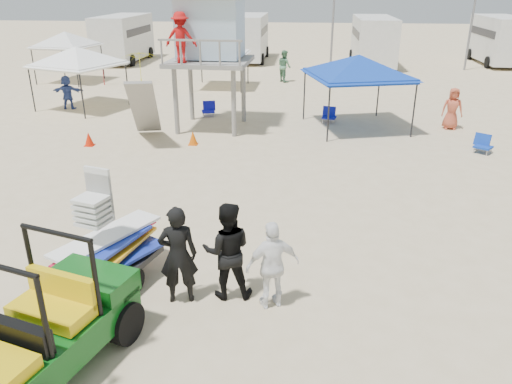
# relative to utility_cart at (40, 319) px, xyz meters

# --- Properties ---
(ground) EXTENTS (140.00, 140.00, 0.00)m
(ground) POSITION_rel_utility_cart_xyz_m (2.20, 1.25, -0.98)
(ground) COLOR beige
(ground) RESTS_ON ground
(utility_cart) EXTENTS (2.11, 3.06, 2.11)m
(utility_cart) POSITION_rel_utility_cart_xyz_m (0.00, 0.00, 0.00)
(utility_cart) COLOR #0C4E13
(utility_cart) RESTS_ON ground
(surf_trailer) EXTENTS (1.83, 2.60, 2.11)m
(surf_trailer) POSITION_rel_utility_cart_xyz_m (0.01, 2.34, -0.12)
(surf_trailer) COLOR black
(surf_trailer) RESTS_ON ground
(man_left) EXTENTS (0.77, 0.59, 1.90)m
(man_left) POSITION_rel_utility_cart_xyz_m (1.52, 2.04, -0.03)
(man_left) COLOR black
(man_left) RESTS_ON ground
(man_mid) EXTENTS (1.01, 0.83, 1.89)m
(man_mid) POSITION_rel_utility_cart_xyz_m (2.37, 2.29, -0.04)
(man_mid) COLOR black
(man_mid) RESTS_ON ground
(man_right) EXTENTS (1.07, 0.75, 1.68)m
(man_right) POSITION_rel_utility_cart_xyz_m (3.22, 2.04, -0.14)
(man_right) COLOR white
(man_right) RESTS_ON ground
(lifeguard_tower) EXTENTS (3.17, 3.17, 4.88)m
(lifeguard_tower) POSITION_rel_utility_cart_xyz_m (-0.16, 14.02, 2.66)
(lifeguard_tower) COLOR gray
(lifeguard_tower) RESTS_ON ground
(canopy_blue) EXTENTS (4.31, 4.31, 3.29)m
(canopy_blue) POSITION_rel_utility_cart_xyz_m (5.67, 14.43, 1.76)
(canopy_blue) COLOR black
(canopy_blue) RESTS_ON ground
(canopy_white_a) EXTENTS (4.00, 4.00, 3.20)m
(canopy_white_a) POSITION_rel_utility_cart_xyz_m (-6.70, 16.62, 1.67)
(canopy_white_a) COLOR black
(canopy_white_a) RESTS_ON ground
(canopy_white_b) EXTENTS (3.32, 3.32, 3.25)m
(canopy_white_b) POSITION_rel_utility_cart_xyz_m (-10.23, 23.03, 1.72)
(canopy_white_b) COLOR black
(canopy_white_b) RESTS_ON ground
(canopy_white_c) EXTENTS (2.94, 2.94, 3.03)m
(canopy_white_c) POSITION_rel_utility_cart_xyz_m (-1.11, 22.17, 1.50)
(canopy_white_c) COLOR black
(canopy_white_c) RESTS_ON ground
(umbrella_a) EXTENTS (2.02, 2.05, 1.72)m
(umbrella_a) POSITION_rel_utility_cart_xyz_m (-7.86, 22.12, -0.12)
(umbrella_a) COLOR #B41314
(umbrella_a) RESTS_ON ground
(umbrella_b) EXTENTS (2.82, 2.83, 1.84)m
(umbrella_b) POSITION_rel_utility_cart_xyz_m (-5.85, 22.76, -0.06)
(umbrella_b) COLOR yellow
(umbrella_b) RESTS_ON ground
(cone_near) EXTENTS (0.34, 0.34, 0.50)m
(cone_near) POSITION_rel_utility_cart_xyz_m (-0.33, 11.51, -0.73)
(cone_near) COLOR #DE5907
(cone_near) RESTS_ON ground
(cone_far) EXTENTS (0.34, 0.34, 0.50)m
(cone_far) POSITION_rel_utility_cart_xyz_m (-4.04, 11.01, -0.73)
(cone_far) COLOR red
(cone_far) RESTS_ON ground
(beach_chair_a) EXTENTS (0.66, 0.71, 0.64)m
(beach_chair_a) POSITION_rel_utility_cart_xyz_m (-0.56, 15.75, -0.67)
(beach_chair_a) COLOR #1012AE
(beach_chair_a) RESTS_ON ground
(beach_chair_b) EXTENTS (0.64, 0.70, 0.64)m
(beach_chair_b) POSITION_rel_utility_cart_xyz_m (4.69, 15.22, -0.67)
(beach_chair_b) COLOR #0E169A
(beach_chair_b) RESTS_ON ground
(beach_chair_c) EXTENTS (0.73, 0.84, 0.64)m
(beach_chair_c) POSITION_rel_utility_cart_xyz_m (9.83, 11.68, -0.67)
(beach_chair_c) COLOR #0F35A4
(beach_chair_c) RESTS_ON ground
(rv_far_left) EXTENTS (2.64, 6.80, 3.25)m
(rv_far_left) POSITION_rel_utility_cart_xyz_m (-9.80, 31.24, 0.82)
(rv_far_left) COLOR silver
(rv_far_left) RESTS_ON ground
(rv_mid_left) EXTENTS (2.65, 6.50, 3.25)m
(rv_mid_left) POSITION_rel_utility_cart_xyz_m (-0.80, 32.74, 0.82)
(rv_mid_left) COLOR silver
(rv_mid_left) RESTS_ON ground
(rv_mid_right) EXTENTS (2.64, 7.00, 3.25)m
(rv_mid_right) POSITION_rel_utility_cart_xyz_m (8.20, 31.24, 0.82)
(rv_mid_right) COLOR silver
(rv_mid_right) RESTS_ON ground
(rv_far_right) EXTENTS (2.64, 6.60, 3.25)m
(rv_far_right) POSITION_rel_utility_cart_xyz_m (17.20, 32.74, 0.82)
(rv_far_right) COLOR silver
(rv_far_right) RESTS_ON ground
(light_pole_left) EXTENTS (0.14, 0.14, 8.00)m
(light_pole_left) POSITION_rel_utility_cart_xyz_m (5.20, 28.25, 3.02)
(light_pole_left) COLOR slate
(light_pole_left) RESTS_ON ground
(light_pole_right) EXTENTS (0.14, 0.14, 8.00)m
(light_pole_right) POSITION_rel_utility_cart_xyz_m (14.20, 29.75, 3.02)
(light_pole_right) COLOR slate
(light_pole_right) RESTS_ON ground
(distant_beachgoers) EXTENTS (17.92, 18.12, 1.82)m
(distant_beachgoers) POSITION_rel_utility_cart_xyz_m (1.67, 20.58, -0.15)
(distant_beachgoers) COLOR #B94F35
(distant_beachgoers) RESTS_ON ground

